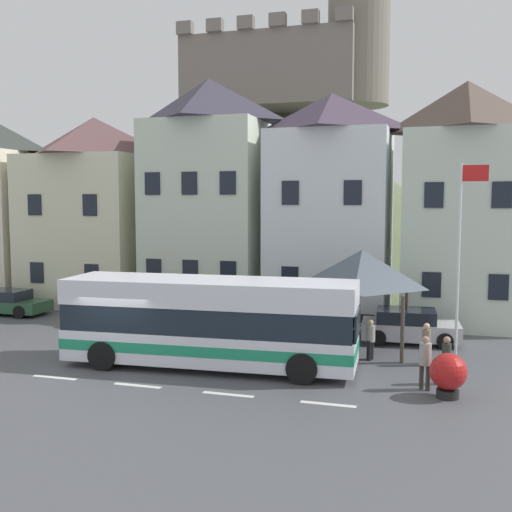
% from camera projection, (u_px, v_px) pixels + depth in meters
% --- Properties ---
extents(ground_plane, '(40.00, 60.00, 0.07)m').
position_uv_depth(ground_plane, '(118.00, 370.00, 20.43)').
color(ground_plane, '#4D4E53').
extents(townhouse_01, '(6.57, 6.45, 10.40)m').
position_uv_depth(townhouse_01, '(96.00, 210.00, 33.90)').
color(townhouse_01, beige).
rests_on(townhouse_01, ground_plane).
extents(townhouse_02, '(5.86, 5.30, 12.02)m').
position_uv_depth(townhouse_02, '(209.00, 196.00, 31.26)').
color(townhouse_02, beige).
rests_on(townhouse_02, ground_plane).
extents(townhouse_03, '(5.69, 5.17, 10.94)m').
position_uv_depth(townhouse_03, '(330.00, 206.00, 29.43)').
color(townhouse_03, silver).
rests_on(townhouse_03, ground_plane).
extents(townhouse_04, '(5.41, 5.10, 11.18)m').
position_uv_depth(townhouse_04, '(464.00, 204.00, 27.61)').
color(townhouse_04, silver).
rests_on(townhouse_04, ground_plane).
extents(hilltop_castle, '(38.63, 38.63, 22.98)m').
position_uv_depth(hilltop_castle, '(284.00, 180.00, 50.94)').
color(hilltop_castle, '#596644').
rests_on(hilltop_castle, ground_plane).
extents(transit_bus, '(10.25, 3.21, 3.06)m').
position_uv_depth(transit_bus, '(210.00, 323.00, 20.64)').
color(transit_bus, white).
rests_on(transit_bus, ground_plane).
extents(bus_shelter, '(3.60, 3.60, 3.87)m').
position_uv_depth(bus_shelter, '(362.00, 269.00, 23.07)').
color(bus_shelter, '#473D33').
rests_on(bus_shelter, ground_plane).
extents(parked_car_00, '(4.46, 1.90, 1.24)m').
position_uv_depth(parked_car_00, '(4.00, 302.00, 30.43)').
color(parked_car_00, '#2B5436').
rests_on(parked_car_00, ground_plane).
extents(parked_car_01, '(3.98, 2.20, 1.35)m').
position_uv_depth(parked_car_01, '(409.00, 326.00, 24.31)').
color(parked_car_01, silver).
rests_on(parked_car_01, ground_plane).
extents(parked_car_02, '(4.35, 2.11, 1.31)m').
position_uv_depth(parked_car_02, '(121.00, 313.00, 27.28)').
color(parked_car_02, maroon).
rests_on(parked_car_02, ground_plane).
extents(pedestrian_00, '(0.34, 0.28, 1.52)m').
position_uv_depth(pedestrian_00, '(446.00, 359.00, 18.74)').
color(pedestrian_00, black).
rests_on(pedestrian_00, ground_plane).
extents(pedestrian_01, '(0.29, 0.35, 1.50)m').
position_uv_depth(pedestrian_01, '(426.00, 343.00, 20.88)').
color(pedestrian_01, '#38332D').
rests_on(pedestrian_01, ground_plane).
extents(pedestrian_02, '(0.36, 0.36, 1.67)m').
position_uv_depth(pedestrian_02, '(425.00, 359.00, 18.14)').
color(pedestrian_02, '#38332D').
rests_on(pedestrian_02, ground_plane).
extents(pedestrian_03, '(0.34, 0.37, 1.48)m').
position_uv_depth(pedestrian_03, '(370.00, 338.00, 21.60)').
color(pedestrian_03, black).
rests_on(pedestrian_03, ground_plane).
extents(public_bench, '(1.64, 0.48, 0.87)m').
position_uv_depth(public_bench, '(355.00, 323.00, 25.77)').
color(public_bench, '#473828').
rests_on(public_bench, ground_plane).
extents(flagpole, '(0.95, 0.10, 7.05)m').
position_uv_depth(flagpole, '(461.00, 249.00, 20.90)').
color(flagpole, silver).
rests_on(flagpole, ground_plane).
extents(harbour_buoy, '(1.08, 1.08, 1.33)m').
position_uv_depth(harbour_buoy, '(448.00, 373.00, 17.43)').
color(harbour_buoy, black).
rests_on(harbour_buoy, ground_plane).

